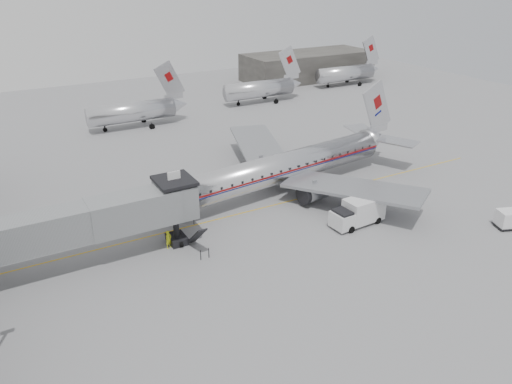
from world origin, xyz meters
TOP-DOWN VIEW (x-y plane):
  - ground at (0.00, 0.00)m, footprint 160.00×160.00m
  - hangar at (45.00, 60.00)m, footprint 30.00×12.00m
  - apron_line at (3.00, 6.00)m, footprint 60.00×0.15m
  - jet_bridge at (-16.66, 3.67)m, footprint 21.00×6.20m
  - distant_aircraft_near at (-1.79, 42.00)m, footprint 16.39×3.20m
  - distant_aircraft_mid at (24.21, 46.00)m, footprint 16.39×3.20m
  - distant_aircraft_far at (48.21, 50.00)m, footprint 16.39×3.20m
  - airliner at (6.70, 9.09)m, footprint 35.11×32.36m
  - service_van at (8.04, -2.00)m, footprint 5.87×2.54m
  - baggage_cart_navy at (10.35, 0.73)m, footprint 2.64×2.22m
  - baggage_cart_white at (20.79, -10.00)m, footprint 2.85×2.52m
  - ramp_worker at (-10.33, 3.00)m, footprint 0.78×0.66m

SIDE VIEW (x-z plane):
  - ground at x=0.00m, z-range 0.00..0.00m
  - apron_line at x=3.00m, z-range 0.00..0.01m
  - ramp_worker at x=-10.33m, z-range 0.00..1.80m
  - baggage_cart_navy at x=10.35m, z-range 0.06..1.88m
  - baggage_cart_white at x=20.79m, z-range 0.06..1.91m
  - service_van at x=8.04m, z-range 0.07..2.78m
  - distant_aircraft_near at x=-1.79m, z-range -2.40..7.86m
  - distant_aircraft_mid at x=24.21m, z-range -2.40..7.86m
  - distant_aircraft_far at x=48.21m, z-range -2.40..7.86m
  - airliner at x=6.70m, z-range -2.76..8.36m
  - hangar at x=45.00m, z-range 0.00..6.00m
  - jet_bridge at x=-16.66m, z-range 0.63..7.73m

